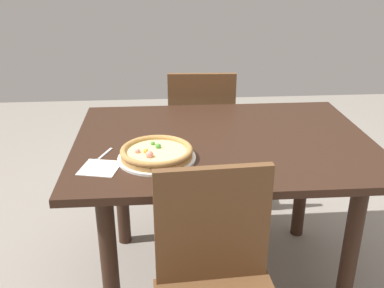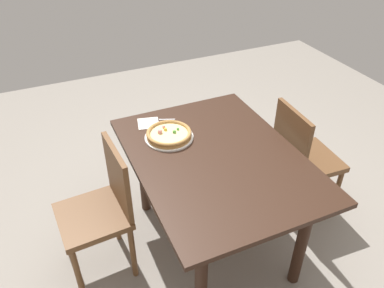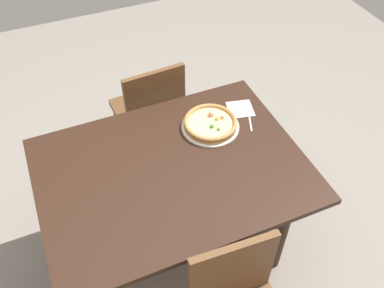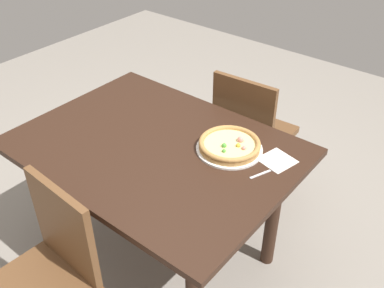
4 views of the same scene
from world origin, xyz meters
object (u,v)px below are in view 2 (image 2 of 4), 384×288
dining_table (216,171)px  fork (161,120)px  chair_near (301,157)px  chair_far (102,208)px  pizza (169,134)px  napkin (148,123)px  plate (169,137)px

dining_table → fork: bearing=17.4°
chair_near → fork: bearing=-116.1°
chair_far → pizza: chair_far is taller
napkin → fork: bearing=-84.4°
pizza → fork: (0.23, -0.03, -0.03)m
dining_table → chair_far: chair_far is taller
chair_far → fork: size_ratio=5.65×
chair_near → chair_far: bearing=-89.8°
chair_near → napkin: (0.48, 0.96, 0.25)m
chair_far → fork: chair_far is taller
dining_table → pizza: pizza is taller
dining_table → chair_near: size_ratio=1.45×
pizza → fork: bearing=-6.7°
fork → napkin: 0.09m
chair_near → pizza: chair_near is taller
plate → fork: size_ratio=1.96×
chair_near → chair_far: 1.40m
plate → napkin: size_ratio=2.23×
chair_near → pizza: (0.26, 0.89, 0.28)m
chair_near → plate: (0.26, 0.89, 0.25)m
fork → plate: bearing=105.1°
chair_far → napkin: size_ratio=6.42×
pizza → chair_near: bearing=-106.4°
chair_far → pizza: 0.61m
chair_far → dining_table: bearing=-102.4°
napkin → chair_far: bearing=132.2°
dining_table → napkin: napkin is taller
pizza → napkin: pizza is taller
chair_near → pizza: bearing=-103.1°
chair_far → napkin: 0.65m
plate → pizza: size_ratio=1.08×
dining_table → plate: 0.37m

